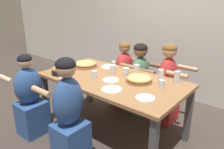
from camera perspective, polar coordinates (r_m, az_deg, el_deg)
ground_plane at (r=3.12m, az=0.00°, el=-14.30°), size 18.00×18.00×0.00m
restaurant_back_panel at (r=4.01m, az=16.04°, el=16.84°), size 10.00×0.06×3.20m
dining_table at (r=2.80m, az=0.00°, el=-2.56°), size 1.86×0.99×0.77m
pizza_board_main at (r=3.26m, az=-6.97°, el=2.66°), size 0.36×0.36×0.06m
pizza_board_second at (r=2.67m, az=7.09°, el=-1.18°), size 0.33×0.33×0.06m
skillet_bowl at (r=2.99m, az=-13.35°, el=1.15°), size 0.34×0.23×0.13m
empty_plate_a at (r=2.42m, az=-0.06°, el=-3.90°), size 0.23×0.23×0.02m
empty_plate_b at (r=2.69m, az=-0.26°, el=-1.47°), size 0.20×0.20×0.02m
empty_plate_c at (r=2.25m, az=8.68°, el=-6.07°), size 0.20×0.20×0.02m
empty_plate_d at (r=3.21m, az=-0.82°, el=2.06°), size 0.23×0.23×0.02m
cocktail_glass_blue at (r=2.52m, az=12.87°, el=-2.55°), size 0.07×0.07×0.12m
drinking_glass_a at (r=2.81m, az=3.69°, el=0.42°), size 0.08×0.08×0.12m
drinking_glass_b at (r=2.75m, az=-4.64°, el=-0.21°), size 0.07×0.07×0.10m
drinking_glass_c at (r=2.70m, az=16.61°, el=-0.80°), size 0.07×0.07×0.15m
drinking_glass_d at (r=2.84m, az=12.68°, el=0.06°), size 0.07×0.07×0.11m
drinking_glass_e at (r=2.90m, az=0.19°, el=1.11°), size 0.08×0.08×0.13m
drinking_glass_f at (r=2.98m, az=6.47°, el=1.53°), size 0.08×0.08×0.11m
drinking_glass_g at (r=3.03m, az=0.42°, el=2.02°), size 0.06×0.06×0.14m
diner_far_midleft at (r=3.59m, az=3.20°, el=-0.92°), size 0.51×0.40×1.09m
diner_far_center at (r=3.42m, az=7.20°, el=-1.64°), size 0.51×0.40×1.10m
diner_far_midright at (r=3.21m, az=14.09°, el=-3.12°), size 0.51×0.40×1.16m
diner_near_center at (r=2.41m, az=-11.24°, el=-10.30°), size 0.51×0.40×1.19m
diner_near_left at (r=3.03m, az=-20.63°, el=-6.11°), size 0.51×0.40×1.10m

